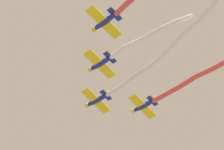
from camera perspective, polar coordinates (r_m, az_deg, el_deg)
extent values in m
ellipsoid|color=navy|center=(86.56, -1.94, -3.24)|extent=(5.08, 2.98, 1.04)
sphere|color=yellow|center=(87.65, -3.21, -3.90)|extent=(1.16, 1.16, 0.88)
ellipsoid|color=black|center=(87.12, -2.27, -3.23)|extent=(1.44, 1.14, 0.56)
cube|color=yellow|center=(86.54, -2.03, -3.35)|extent=(4.54, 7.48, 0.14)
cube|color=navy|center=(85.72, -0.80, -2.59)|extent=(2.04, 3.04, 0.12)
cube|color=yellow|center=(86.15, -0.85, -2.37)|extent=(1.12, 0.59, 1.43)
cylinder|color=white|center=(84.56, 0.26, -2.03)|extent=(3.35, 2.35, 0.98)
cylinder|color=white|center=(83.05, 1.91, -0.86)|extent=(3.19, 2.36, 1.00)
cylinder|color=white|center=(81.71, 3.57, 0.34)|extent=(3.17, 2.27, 0.88)
cylinder|color=white|center=(80.55, 5.28, 1.55)|extent=(3.14, 2.23, 1.05)
cylinder|color=white|center=(79.23, 6.88, 2.96)|extent=(2.99, 2.91, 1.02)
cylinder|color=white|center=(77.56, 8.46, 4.55)|extent=(3.11, 3.01, 0.93)
cylinder|color=white|center=(76.31, 10.17, 6.18)|extent=(3.05, 2.55, 0.90)
cylinder|color=white|center=(75.47, 11.86, 7.79)|extent=(2.93, 2.62, 1.00)
sphere|color=white|center=(85.44, -0.58, -2.55)|extent=(0.72, 0.72, 0.72)
sphere|color=white|center=(83.70, 1.11, -1.51)|extent=(0.72, 0.72, 0.72)
sphere|color=white|center=(82.43, 2.72, -0.21)|extent=(0.72, 0.72, 0.72)
sphere|color=white|center=(81.03, 4.44, 0.90)|extent=(0.72, 0.72, 0.72)
sphere|color=white|center=(80.11, 6.14, 2.21)|extent=(0.72, 0.72, 0.72)
sphere|color=white|center=(78.38, 7.63, 3.72)|extent=(0.72, 0.72, 0.72)
sphere|color=white|center=(76.78, 9.30, 5.40)|extent=(0.72, 0.72, 0.72)
sphere|color=white|center=(75.88, 11.04, 6.97)|extent=(0.72, 0.72, 0.72)
sphere|color=white|center=(75.10, 12.69, 8.63)|extent=(0.72, 0.72, 0.72)
ellipsoid|color=navy|center=(80.37, -1.47, 1.49)|extent=(5.05, 3.10, 1.04)
sphere|color=yellow|center=(81.39, -2.80, 0.68)|extent=(1.18, 1.18, 0.88)
ellipsoid|color=black|center=(80.94, -1.81, 1.45)|extent=(1.45, 1.17, 0.56)
cube|color=yellow|center=(80.34, -1.57, 1.37)|extent=(4.71, 7.44, 0.14)
cube|color=navy|center=(79.60, -0.26, 2.26)|extent=(2.11, 3.03, 0.12)
cube|color=yellow|center=(80.06, -0.32, 2.47)|extent=(1.11, 0.62, 1.43)
cylinder|color=white|center=(79.03, 0.74, 2.93)|extent=(2.94, 1.92, 1.42)
cylinder|color=white|center=(78.52, 2.42, 3.93)|extent=(2.93, 1.41, 1.04)
cylinder|color=white|center=(78.03, 4.11, 4.73)|extent=(2.60, 1.60, 0.93)
cylinder|color=white|center=(77.53, 5.60, 5.52)|extent=(2.41, 1.55, 0.91)
cylinder|color=white|center=(77.50, 7.19, 6.30)|extent=(2.80, 1.13, 1.51)
cylinder|color=white|center=(78.01, 9.04, 7.04)|extent=(3.01, 0.89, 1.51)
sphere|color=white|center=(79.33, -0.03, 2.33)|extent=(0.81, 0.81, 0.81)
sphere|color=white|center=(78.75, 1.51, 3.54)|extent=(0.81, 0.81, 0.81)
sphere|color=white|center=(78.31, 3.34, 4.32)|extent=(0.81, 0.81, 0.81)
sphere|color=white|center=(77.77, 4.89, 5.14)|extent=(0.81, 0.81, 0.81)
sphere|color=white|center=(77.31, 6.32, 5.91)|extent=(0.81, 0.81, 0.81)
sphere|color=white|center=(77.70, 8.05, 6.70)|extent=(0.81, 0.81, 0.81)
sphere|color=white|center=(78.34, 10.02, 7.37)|extent=(0.81, 0.81, 0.81)
ellipsoid|color=navy|center=(88.23, 4.02, -3.95)|extent=(5.06, 3.05, 1.04)
sphere|color=yellow|center=(89.15, 2.73, -4.62)|extent=(1.17, 1.17, 0.88)
ellipsoid|color=black|center=(88.74, 3.67, -3.95)|extent=(1.45, 1.16, 0.56)
cube|color=yellow|center=(88.19, 3.93, -4.06)|extent=(4.64, 7.46, 0.14)
cube|color=navy|center=(87.53, 5.17, -3.30)|extent=(2.08, 3.03, 0.12)
cube|color=yellow|center=(87.96, 5.09, -3.09)|extent=(1.11, 0.60, 1.43)
cylinder|color=#DB4C4C|center=(86.80, 6.20, -2.82)|extent=(3.05, 2.10, 0.99)
cylinder|color=#DB4C4C|center=(85.82, 7.82, -1.93)|extent=(3.12, 2.22, 1.02)
cylinder|color=#DB4C4C|center=(84.96, 9.65, -0.82)|extent=(3.79, 2.41, 1.40)
cylinder|color=#DB4C4C|center=(84.51, 11.69, 0.31)|extent=(3.54, 1.85, 1.26)
cylinder|color=#DB4C4C|center=(84.26, 13.78, 1.37)|extent=(3.77, 2.18, 1.30)
sphere|color=#DB4C4C|center=(87.29, 5.40, -3.26)|extent=(0.95, 0.95, 0.95)
sphere|color=#DB4C4C|center=(86.34, 7.00, -2.39)|extent=(0.95, 0.95, 0.95)
sphere|color=#DB4C4C|center=(85.32, 8.64, -1.47)|extent=(0.95, 0.95, 0.95)
sphere|color=#DB4C4C|center=(84.64, 10.67, -0.16)|extent=(0.95, 0.95, 0.95)
sphere|color=#DB4C4C|center=(84.42, 12.72, 0.79)|extent=(0.95, 0.95, 0.95)
ellipsoid|color=navy|center=(74.58, -0.92, 6.83)|extent=(4.98, 3.30, 1.04)
sphere|color=yellow|center=(75.52, -2.32, 5.84)|extent=(1.20, 1.20, 0.88)
ellipsoid|color=black|center=(75.14, -1.28, 6.74)|extent=(1.45, 1.21, 0.56)
cube|color=yellow|center=(74.53, -1.02, 6.70)|extent=(4.99, 7.35, 0.14)
cube|color=navy|center=(73.88, 0.35, 7.76)|extent=(2.21, 3.01, 0.12)
cube|color=yellow|center=(74.37, 0.28, 7.95)|extent=(1.09, 0.66, 1.43)
cylinder|color=#DB4C4C|center=(73.55, 1.27, 8.49)|extent=(2.67, 1.85, 1.72)
sphere|color=#DB4C4C|center=(73.62, 0.59, 7.87)|extent=(0.91, 0.91, 0.91)
sphere|color=#DB4C4C|center=(73.50, 1.94, 9.12)|extent=(0.91, 0.91, 0.91)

